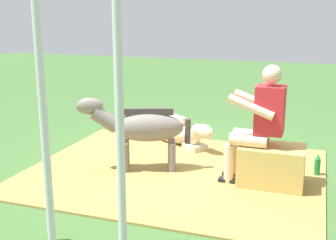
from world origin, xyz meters
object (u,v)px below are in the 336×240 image
object	(u,v)px
soda_bottle	(317,166)
tent_pole_mid	(43,112)
hay_bale	(271,166)
pony_lying	(176,131)
pony_standing	(141,127)
person_seated	(259,120)
tent_pole_left	(120,117)

from	to	relation	value
soda_bottle	tent_pole_mid	bearing A→B (deg)	54.42
hay_bale	pony_lying	distance (m)	1.90
tent_pole_mid	soda_bottle	bearing A→B (deg)	-125.58
pony_lying	hay_bale	bearing A→B (deg)	141.82
soda_bottle	pony_standing	bearing A→B (deg)	13.60
pony_standing	pony_lying	world-z (taller)	pony_standing
hay_bale	soda_bottle	xyz separation A→B (m)	(-0.48, -0.46, -0.10)
pony_standing	tent_pole_mid	size ratio (longest dim) A/B	0.54
soda_bottle	pony_lying	bearing A→B (deg)	-19.81
person_seated	pony_standing	world-z (taller)	person_seated
pony_standing	person_seated	bearing A→B (deg)	-178.99
person_seated	pony_standing	size ratio (longest dim) A/B	1.04
person_seated	tent_pole_mid	distance (m)	2.50
person_seated	pony_standing	xyz separation A→B (m)	(1.37, 0.02, -0.20)
pony_lying	soda_bottle	bearing A→B (deg)	160.19
pony_lying	soda_bottle	world-z (taller)	pony_lying
pony_lying	tent_pole_left	bearing A→B (deg)	101.82
pony_lying	tent_pole_left	size ratio (longest dim) A/B	0.52
hay_bale	soda_bottle	size ratio (longest dim) A/B	2.54
soda_bottle	person_seated	bearing A→B (deg)	35.85
soda_bottle	tent_pole_mid	size ratio (longest dim) A/B	0.11
pony_lying	person_seated	bearing A→B (deg)	138.59
person_seated	pony_lying	xyz separation A→B (m)	(1.33, -1.17, -0.55)
pony_lying	tent_pole_mid	bearing A→B (deg)	91.96
hay_bale	tent_pole_left	size ratio (longest dim) A/B	0.29
tent_pole_left	tent_pole_mid	xyz separation A→B (m)	(0.57, 0.03, 0.00)
soda_bottle	hay_bale	bearing A→B (deg)	44.17
pony_lying	tent_pole_left	world-z (taller)	tent_pole_left
pony_standing	tent_pole_left	xyz separation A→B (m)	(-0.73, 2.08, 0.66)
hay_bale	pony_lying	xyz separation A→B (m)	(1.49, -1.17, -0.04)
person_seated	tent_pole_mid	world-z (taller)	tent_pole_mid
person_seated	pony_standing	distance (m)	1.39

